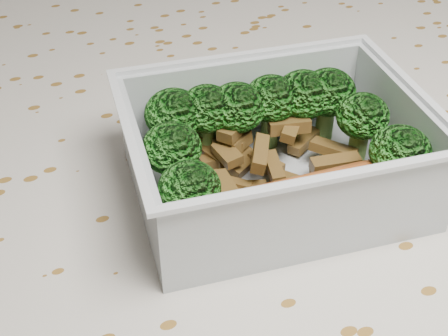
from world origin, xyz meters
name	(u,v)px	position (x,y,z in m)	size (l,w,h in m)	color
dining_table	(232,287)	(0.00, 0.00, 0.67)	(1.40, 0.90, 0.75)	brown
tablecloth	(233,240)	(0.00, 0.00, 0.72)	(1.46, 0.96, 0.19)	beige
lunch_container	(275,163)	(0.03, 0.00, 0.78)	(0.21, 0.17, 0.07)	silver
broccoli_florets	(265,121)	(0.03, 0.02, 0.80)	(0.17, 0.13, 0.06)	#608C3F
meat_pile	(261,156)	(0.03, 0.01, 0.77)	(0.12, 0.08, 0.03)	brown
sausage	(303,199)	(0.03, -0.04, 0.78)	(0.17, 0.04, 0.03)	#BB5724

